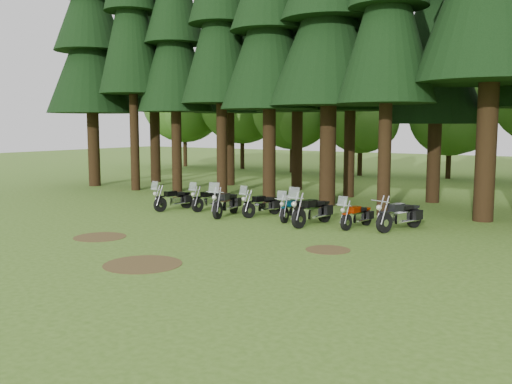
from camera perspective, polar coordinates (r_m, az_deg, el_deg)
ground at (r=19.88m, az=-5.22°, el=-4.50°), size 120.00×120.00×0.00m
pine_front_0 at (r=37.94m, az=-16.29°, el=15.31°), size 5.49×5.49×16.17m
pine_front_2 at (r=33.81m, az=-8.15°, el=16.65°), size 4.32×4.32×16.22m
pine_front_4 at (r=29.64m, az=1.37°, el=18.26°), size 4.95×4.95×16.33m
pine_back_0 at (r=39.67m, az=-10.29°, el=16.00°), size 5.00×5.00×17.21m
pine_back_1 at (r=36.99m, az=-2.70°, el=15.84°), size 4.52×4.52×16.22m
pine_back_2 at (r=34.45m, az=4.23°, el=16.59°), size 4.85×4.85×16.30m
pine_back_3 at (r=31.39m, az=9.58°, el=17.37°), size 4.35×4.35×16.20m
pine_back_4 at (r=29.95m, az=17.78°, el=14.86°), size 4.94×4.94×13.78m
decid_0 at (r=53.09m, az=-7.04°, el=8.90°), size 8.00×7.78×10.00m
decid_1 at (r=49.78m, az=-1.21°, el=9.02°), size 7.91×7.69×9.88m
decid_2 at (r=45.97m, az=3.86°, el=8.10°), size 6.72×6.53×8.40m
decid_3 at (r=43.76m, az=10.68°, el=7.49°), size 6.12×5.95×7.65m
decid_4 at (r=42.90m, az=19.13°, el=7.06°), size 5.93×5.76×7.41m
dirt_patch_0 at (r=20.50m, az=-15.34°, el=-4.36°), size 1.80×1.80×0.01m
dirt_patch_1 at (r=17.93m, az=7.20°, el=-5.75°), size 1.40×1.40×0.01m
dirt_patch_2 at (r=16.31m, az=-11.26°, el=-7.09°), size 2.20×2.20×0.01m
motorcycle_0 at (r=26.17m, az=-8.26°, el=-0.78°), size 0.65×2.23×1.40m
motorcycle_1 at (r=25.92m, az=-4.69°, el=-0.83°), size 0.56×2.17×1.36m
motorcycle_2 at (r=24.23m, az=-3.04°, el=-1.20°), size 0.82×2.45×1.55m
motorcycle_3 at (r=24.18m, az=0.58°, el=-1.35°), size 0.82×2.17×1.38m
motorcycle_4 at (r=23.15m, az=3.60°, el=-1.77°), size 0.49×2.10×1.31m
motorcycle_5 at (r=22.07m, az=5.62°, el=-1.98°), size 0.63×2.53×1.59m
motorcycle_6 at (r=21.76m, az=10.02°, el=-2.43°), size 0.56×2.07×1.30m
motorcycle_7 at (r=21.63m, az=14.18°, el=-2.39°), size 0.94×2.38×1.00m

